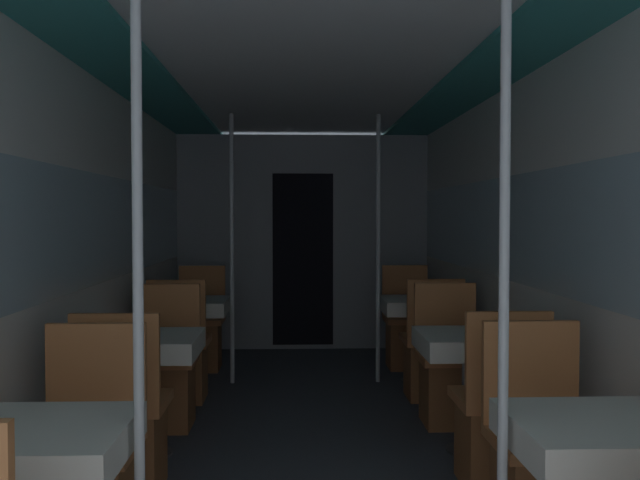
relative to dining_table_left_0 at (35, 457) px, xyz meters
name	(u,v)px	position (x,y,z in m)	size (l,w,h in m)	color
wall_left	(84,258)	(-0.39, 1.90, 0.56)	(0.05, 8.54, 2.27)	silver
wall_right	(530,257)	(2.31, 1.90, 0.56)	(0.05, 8.54, 2.27)	silver
ceiling_panel	(310,66)	(0.96, 1.90, 1.71)	(2.70, 8.54, 0.07)	silver
bulkhead_far	(303,243)	(0.96, 5.18, 0.53)	(2.64, 0.09, 2.27)	gray
dining_table_left_0	(35,457)	(0.00, 0.00, 0.00)	(0.61, 0.61, 0.71)	#4C4C51
support_pole_left_0	(138,299)	(0.35, 0.00, 0.53)	(0.04, 0.04, 2.27)	silver
dining_table_left_1	(147,353)	(0.00, 1.80, 0.00)	(0.61, 0.61, 0.71)	#4C4C51
chair_left_near_1	(124,435)	(0.00, 1.23, -0.31)	(0.43, 0.43, 0.94)	#9C5B31
chair_left_far_1	(165,382)	(0.00, 2.37, -0.31)	(0.43, 0.43, 0.94)	#9C5B31
dining_table_left_2	(191,312)	(0.00, 3.61, 0.00)	(0.61, 0.61, 0.71)	#4C4C51
chair_left_near_2	(180,362)	(0.00, 3.04, -0.31)	(0.43, 0.43, 0.94)	#9C5B31
chair_left_far_2	(200,337)	(0.00, 4.18, -0.31)	(0.43, 0.43, 0.94)	#9C5B31
support_pole_left_2	(232,249)	(0.35, 3.61, 0.53)	(0.04, 0.04, 2.27)	silver
dining_table_right_0	(602,450)	(1.92, 0.00, 0.00)	(0.61, 0.61, 0.71)	#4C4C51
chair_right_far_0	(543,477)	(1.92, 0.57, -0.31)	(0.43, 0.43, 0.94)	#9C5B31
support_pole_right_0	(504,297)	(1.58, 0.00, 0.53)	(0.04, 0.04, 2.27)	silver
dining_table_right_1	(471,351)	(1.92, 1.80, 0.00)	(0.61, 0.61, 0.71)	#4C4C51
chair_right_near_1	(498,430)	(1.92, 1.23, -0.31)	(0.43, 0.43, 0.94)	#9C5B31
chair_right_far_1	(450,380)	(1.92, 2.37, -0.31)	(0.43, 0.43, 0.94)	#9C5B31
dining_table_right_2	(418,311)	(1.92, 3.61, 0.00)	(0.61, 0.61, 0.71)	#4C4C51
chair_right_near_2	(431,360)	(1.92, 3.04, -0.31)	(0.43, 0.43, 0.94)	#9C5B31
chair_right_far_2	(407,335)	(1.92, 4.18, -0.31)	(0.43, 0.43, 0.94)	#9C5B31
support_pole_right_2	(378,249)	(1.58, 3.61, 0.53)	(0.04, 0.04, 2.27)	silver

